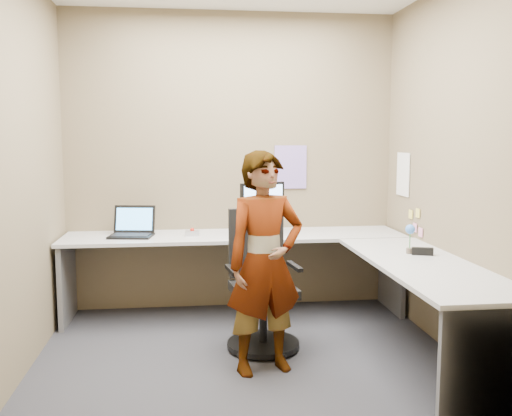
{
  "coord_description": "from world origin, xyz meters",
  "views": [
    {
      "loc": [
        -0.41,
        -3.94,
        1.57
      ],
      "look_at": [
        0.1,
        0.25,
        1.05
      ],
      "focal_mm": 40.0,
      "sensor_mm": 36.0,
      "label": 1
    }
  ],
  "objects": [
    {
      "name": "wall_left",
      "position": [
        -1.5,
        0.0,
        1.35
      ],
      "size": [
        0.0,
        2.7,
        2.7
      ],
      "primitive_type": "plane",
      "rotation": [
        1.57,
        0.0,
        1.57
      ],
      "color": "brown",
      "rests_on": "ground"
    },
    {
      "name": "flower",
      "position": [
        1.2,
        -0.01,
        0.87
      ],
      "size": [
        0.07,
        0.07,
        0.22
      ],
      "color": "brown",
      "rests_on": "desk"
    },
    {
      "name": "person",
      "position": [
        0.1,
        -0.25,
        0.74
      ],
      "size": [
        0.62,
        0.5,
        1.49
      ],
      "primitive_type": "imported",
      "rotation": [
        0.0,
        0.0,
        0.29
      ],
      "color": "#999399",
      "rests_on": "ground"
    },
    {
      "name": "ground",
      "position": [
        0.0,
        0.0,
        0.0
      ],
      "size": [
        3.0,
        3.0,
        0.0
      ],
      "primitive_type": "plane",
      "color": "#252429",
      "rests_on": "ground"
    },
    {
      "name": "sticky_note_b",
      "position": [
        1.49,
        0.6,
        0.82
      ],
      "size": [
        0.01,
        0.07,
        0.07
      ],
      "primitive_type": "cube",
      "color": "pink",
      "rests_on": "wall_right"
    },
    {
      "name": "sticky_note_a",
      "position": [
        1.49,
        0.55,
        0.95
      ],
      "size": [
        0.01,
        0.07,
        0.07
      ],
      "primitive_type": "cube",
      "color": "#F2E059",
      "rests_on": "wall_right"
    },
    {
      "name": "monitor",
      "position": [
        0.23,
        0.88,
        1.02
      ],
      "size": [
        0.4,
        0.21,
        0.41
      ],
      "rotation": [
        0.0,
        0.0,
        0.43
      ],
      "color": "black",
      "rests_on": "paper_ream"
    },
    {
      "name": "wall_back",
      "position": [
        0.0,
        1.3,
        1.35
      ],
      "size": [
        3.0,
        0.0,
        3.0
      ],
      "primitive_type": "plane",
      "rotation": [
        1.57,
        0.0,
        0.0
      ],
      "color": "brown",
      "rests_on": "ground"
    },
    {
      "name": "laptop",
      "position": [
        -0.88,
        1.0,
        0.8
      ],
      "size": [
        0.4,
        0.35,
        0.25
      ],
      "rotation": [
        0.0,
        0.0,
        -0.16
      ],
      "color": "black",
      "rests_on": "desk"
    },
    {
      "name": "trackball_mouse",
      "position": [
        -0.37,
        0.95,
        0.76
      ],
      "size": [
        0.12,
        0.08,
        0.07
      ],
      "color": "#B7B7BC",
      "rests_on": "desk"
    },
    {
      "name": "calendar_purple",
      "position": [
        0.55,
        1.29,
        1.3
      ],
      "size": [
        0.3,
        0.01,
        0.4
      ],
      "primitive_type": "cube",
      "color": "#846BB7",
      "rests_on": "wall_back"
    },
    {
      "name": "origami",
      "position": [
        0.21,
        0.75,
        0.76
      ],
      "size": [
        0.1,
        0.1,
        0.06
      ],
      "primitive_type": "cone",
      "color": "white",
      "rests_on": "desk"
    },
    {
      "name": "office_chair",
      "position": [
        0.13,
        0.19,
        0.42
      ],
      "size": [
        0.55,
        0.54,
        1.02
      ],
      "rotation": [
        0.0,
        0.0,
        0.13
      ],
      "color": "black",
      "rests_on": "ground"
    },
    {
      "name": "paper_ream",
      "position": [
        0.23,
        0.87,
        0.76
      ],
      "size": [
        0.33,
        0.29,
        0.05
      ],
      "primitive_type": "cube",
      "rotation": [
        0.0,
        0.0,
        0.43
      ],
      "color": "red",
      "rests_on": "desk"
    },
    {
      "name": "sticky_note_c",
      "position": [
        1.49,
        0.48,
        0.8
      ],
      "size": [
        0.01,
        0.07,
        0.07
      ],
      "primitive_type": "cube",
      "color": "pink",
      "rests_on": "wall_right"
    },
    {
      "name": "calendar_white",
      "position": [
        1.49,
        0.9,
        1.25
      ],
      "size": [
        0.01,
        0.28,
        0.38
      ],
      "primitive_type": "cube",
      "color": "white",
      "rests_on": "wall_right"
    },
    {
      "name": "wall_right",
      "position": [
        1.5,
        0.0,
        1.35
      ],
      "size": [
        0.0,
        2.7,
        2.7
      ],
      "primitive_type": "plane",
      "rotation": [
        1.57,
        0.0,
        -1.57
      ],
      "color": "brown",
      "rests_on": "ground"
    },
    {
      "name": "sticky_note_d",
      "position": [
        1.49,
        0.7,
        0.92
      ],
      "size": [
        0.01,
        0.07,
        0.07
      ],
      "primitive_type": "cube",
      "color": "#F2E059",
      "rests_on": "wall_right"
    },
    {
      "name": "stapler",
      "position": [
        1.27,
        -0.08,
        0.76
      ],
      "size": [
        0.15,
        0.09,
        0.05
      ],
      "primitive_type": "cube",
      "rotation": [
        0.0,
        0.0,
        -0.32
      ],
      "color": "black",
      "rests_on": "desk"
    },
    {
      "name": "desk",
      "position": [
        0.44,
        0.39,
        0.59
      ],
      "size": [
        2.98,
        2.58,
        0.73
      ],
      "color": "#B1B1B1",
      "rests_on": "ground"
    }
  ]
}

